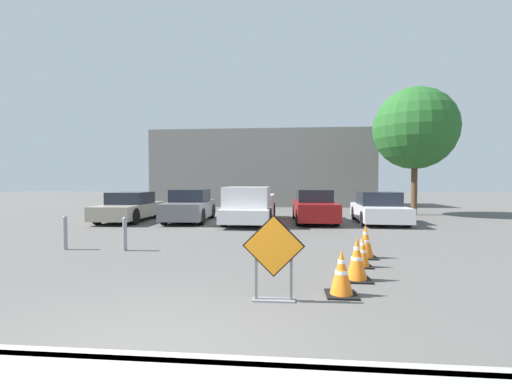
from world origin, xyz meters
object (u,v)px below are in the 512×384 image
Objects in this scene: traffic_cone_fourth at (365,242)px; parked_car_second at (190,206)px; traffic_cone_nearest at (341,273)px; traffic_cone_second at (357,259)px; parked_car_third at (314,207)px; parked_car_fourth at (378,208)px; bollard_second at (65,232)px; road_closed_sign at (274,254)px; parked_car_nearest at (130,207)px; pickup_truck at (250,207)px; traffic_cone_third at (362,252)px; bollard_nearest at (125,233)px.

traffic_cone_fourth is 9.52m from parked_car_second.
traffic_cone_second is at bearing 64.62° from traffic_cone_nearest.
parked_car_third is at bearing 90.35° from traffic_cone_second.
parked_car_second is at bearing 122.50° from traffic_cone_second.
traffic_cone_fourth is at bearing 76.12° from parked_car_fourth.
parked_car_third is (-0.06, 9.25, 0.29)m from traffic_cone_second.
road_closed_sign is at bearing -31.38° from bollard_second.
parked_car_fourth is (11.38, 0.24, 0.00)m from parked_car_nearest.
traffic_cone_nearest is 0.13× the size of pickup_truck.
parked_car_third reaches higher than traffic_cone_fourth.
traffic_cone_fourth is 0.14× the size of pickup_truck.
parked_car_third reaches higher than bollard_second.
road_closed_sign is 1.65× the size of traffic_cone_fourth.
parked_car_nearest is (-8.59, 8.95, 0.24)m from traffic_cone_second.
pickup_truck reaches higher than parked_car_third.
bollard_second is (-4.34, -6.31, -0.24)m from pickup_truck.
parked_car_second is (-6.34, 7.10, 0.29)m from traffic_cone_fourth.
traffic_cone_nearest is 0.17× the size of parked_car_fourth.
road_closed_sign is at bearing -139.86° from traffic_cone_second.
parked_car_fourth is (4.29, 10.46, -0.09)m from road_closed_sign.
road_closed_sign is 1.45× the size of bollard_second.
traffic_cone_second reaches higher than traffic_cone_nearest.
traffic_cone_third is at bearing 91.07° from parked_car_third.
parked_car_third reaches higher than parked_car_nearest.
traffic_cone_second is 0.18× the size of parked_car_third.
parked_car_third reaches higher than bollard_nearest.
road_closed_sign is 10.61m from parked_car_third.
traffic_cone_second is 1.00× the size of traffic_cone_fourth.
parked_car_third is at bearing -179.43° from parked_car_nearest.
parked_car_fourth reaches higher than traffic_cone_third.
bollard_second is at bearing 56.12° from pickup_truck.
parked_car_third reaches higher than traffic_cone_third.
road_closed_sign reaches higher than traffic_cone_nearest.
parked_car_nearest reaches higher than traffic_cone_fourth.
traffic_cone_third is 7.67m from bollard_second.
bollard_second is at bearing 162.78° from traffic_cone_second.
pickup_truck is at bearing 67.10° from bollard_nearest.
traffic_cone_second is at bearing 119.63° from parked_car_second.
bollard_second is (-1.49, -6.78, -0.20)m from parked_car_second.
bollard_nearest is (-5.89, 1.23, 0.15)m from traffic_cone_third.
road_closed_sign is 1.98m from traffic_cone_second.
traffic_cone_nearest is at bearing 19.31° from road_closed_sign.
parked_car_third is 8.92m from bollard_nearest.
traffic_cone_nearest is 0.17× the size of parked_car_third.
pickup_truck is at bearing 108.76° from traffic_cone_second.
parked_car_second is (-5.33, 9.91, 0.32)m from traffic_cone_nearest.
parked_car_third is at bearing 1.89° from parked_car_fourth.
traffic_cone_second is 0.14× the size of pickup_truck.
parked_car_nearest is 5.07× the size of bollard_nearest.
traffic_cone_third is 8.55m from parked_car_fourth.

